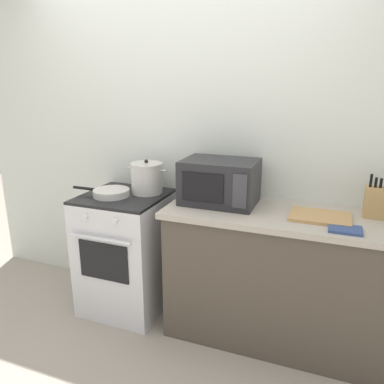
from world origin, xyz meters
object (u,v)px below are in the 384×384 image
Objects in this scene: stove at (126,252)px; frying_pan at (111,193)px; stock_pot at (147,178)px; microwave at (220,182)px; knife_block at (376,202)px; cutting_board at (320,217)px; oven_mitt at (345,229)px.

frying_pan reaches higher than stove.
stock_pot is 0.58m from microwave.
stock_pot is 1.56m from knife_block.
frying_pan is at bearing -170.56° from microwave.
frying_pan is 1.46m from cutting_board.
stock_pot is 0.29m from frying_pan.
stock_pot is (0.14, 0.12, 0.57)m from stove.
oven_mitt is (1.53, -0.16, 0.47)m from stove.
stock_pot is at bearing -179.15° from knife_block.
frying_pan reaches higher than oven_mitt.
stock_pot is 1.79× the size of oven_mitt.
stove is 2.56× the size of cutting_board.
stove is 0.49m from frying_pan.
microwave is 1.85× the size of knife_block.
stock_pot is 1.42m from oven_mitt.
knife_block is at bearing 6.25° from frying_pan.
knife_block is (0.31, 0.14, 0.09)m from cutting_board.
stock_pot reaches higher than stove.
cutting_board is at bearing 0.05° from stove.
knife_block reaches higher than cutting_board.
knife_block is at bearing 3.63° from microwave.
stock_pot is at bearing 174.64° from cutting_board.
oven_mitt is at bearing -119.05° from knife_block.
cutting_board is at bearing -5.36° from stock_pot.
oven_mitt is at bearing -48.33° from cutting_board.
microwave is (0.72, 0.08, 0.61)m from stove.
cutting_board is at bearing -155.63° from knife_block.
knife_block reaches higher than stove.
knife_block is at bearing 4.77° from stove.
stove is 1.98× the size of frying_pan.
frying_pan is 1.29× the size of cutting_board.
oven_mitt is (1.39, -0.28, -0.11)m from stock_pot.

